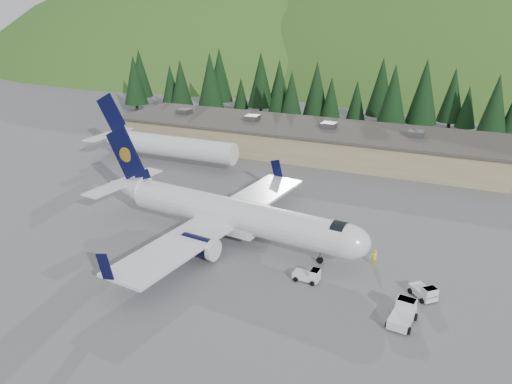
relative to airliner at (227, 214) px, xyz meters
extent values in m
plane|color=slate|center=(1.04, -0.12, -3.15)|extent=(600.00, 600.00, 0.00)
cylinder|color=white|center=(1.04, -0.12, 0.16)|extent=(27.51, 6.67, 3.66)
ellipsoid|color=white|center=(14.59, -1.63, 0.16)|extent=(5.14, 4.17, 3.66)
cylinder|color=black|center=(13.62, -1.52, 0.60)|extent=(1.69, 3.15, 3.02)
cone|color=white|center=(-15.42, 1.72, 0.55)|extent=(6.21, 4.29, 3.66)
cube|color=white|center=(0.07, -0.01, -1.38)|extent=(8.09, 3.96, 0.97)
cube|color=white|center=(-0.90, 0.10, -0.82)|extent=(9.00, 33.51, 0.34)
cube|color=black|center=(-0.52, 16.72, 0.45)|extent=(1.98, 0.36, 2.80)
cube|color=black|center=(-4.19, -16.20, 0.45)|extent=(1.98, 0.36, 2.80)
cylinder|color=black|center=(0.69, 5.61, -1.64)|extent=(4.31, 2.68, 2.24)
cylinder|color=white|center=(2.53, 5.40, -1.64)|extent=(0.84, 2.43, 2.38)
cube|color=white|center=(0.69, 5.61, -1.11)|extent=(2.16, 0.48, 0.88)
cylinder|color=black|center=(-0.56, -5.62, -1.64)|extent=(4.31, 2.68, 2.24)
cylinder|color=white|center=(1.28, -5.83, -1.64)|extent=(0.84, 2.43, 2.38)
cube|color=white|center=(-0.56, -5.62, -1.11)|extent=(2.16, 0.48, 0.88)
cube|color=black|center=(-15.23, 1.70, 5.11)|extent=(6.02, 0.96, 7.15)
ellipsoid|color=gold|center=(-15.01, 1.87, 4.91)|extent=(1.94, 0.39, 1.93)
ellipsoid|color=gold|center=(-15.06, 1.48, 4.91)|extent=(1.94, 0.39, 1.93)
cube|color=black|center=(-12.71, 1.42, 2.57)|extent=(2.70, 0.54, 1.93)
cube|color=white|center=(-15.91, 1.78, 1.04)|extent=(3.87, 12.38, 0.21)
cylinder|color=slate|center=(11.69, -1.30, -2.28)|extent=(0.22, 0.22, 1.75)
cylinder|color=black|center=(11.69, -1.30, -2.78)|extent=(0.77, 0.35, 0.74)
cylinder|color=slate|center=(-1.58, 2.82, -2.18)|extent=(0.26, 0.26, 1.95)
cylinder|color=black|center=(-1.19, 2.78, -2.62)|extent=(1.10, 0.46, 1.07)
cylinder|color=black|center=(-1.96, 2.87, -2.62)|extent=(1.10, 0.46, 1.07)
cylinder|color=slate|center=(-2.16, -2.41, -2.18)|extent=(0.26, 0.26, 1.95)
cylinder|color=black|center=(-1.77, -2.45, -2.62)|extent=(1.10, 0.46, 1.07)
cylinder|color=black|center=(-2.55, -2.36, -2.62)|extent=(1.10, 0.46, 1.07)
cylinder|color=white|center=(-20.96, 21.88, 0.05)|extent=(22.00, 3.60, 3.60)
cone|color=white|center=(-34.96, 21.88, 0.25)|extent=(5.00, 3.60, 3.60)
cube|color=black|center=(-33.96, 21.88, 4.85)|extent=(5.82, 0.28, 6.89)
cube|color=white|center=(-34.96, 21.88, 0.85)|extent=(2.40, 11.00, 0.20)
cube|color=silver|center=(11.49, -5.22, -2.67)|extent=(2.69, 1.43, 0.61)
cube|color=silver|center=(12.37, -5.25, -2.14)|extent=(0.93, 1.27, 0.79)
cube|color=black|center=(12.37, -5.25, -1.79)|extent=(0.84, 1.17, 0.09)
cylinder|color=black|center=(12.40, -4.55, -2.91)|extent=(0.50, 0.21, 0.49)
cylinder|color=black|center=(12.34, -5.96, -2.91)|extent=(0.50, 0.21, 0.49)
cylinder|color=black|center=(10.65, -4.47, -2.91)|extent=(0.50, 0.21, 0.49)
cylinder|color=black|center=(10.59, -5.88, -2.91)|extent=(0.50, 0.21, 0.49)
cube|color=silver|center=(22.48, -3.62, -2.65)|extent=(2.91, 2.97, 0.65)
cube|color=silver|center=(23.11, -4.29, -2.09)|extent=(1.57, 1.56, 0.83)
cube|color=black|center=(23.11, -4.29, -1.72)|extent=(1.44, 1.43, 0.09)
cylinder|color=black|center=(23.65, -3.78, -2.90)|extent=(0.50, 0.52, 0.52)
cylinder|color=black|center=(22.57, -4.79, -2.90)|extent=(0.50, 0.52, 0.52)
cylinder|color=black|center=(22.39, -2.44, -2.90)|extent=(0.50, 0.52, 0.52)
cylinder|color=black|center=(21.31, -3.45, -2.90)|extent=(0.50, 0.52, 0.52)
cube|color=silver|center=(21.32, -8.75, -2.53)|extent=(2.10, 3.60, 0.80)
cube|color=silver|center=(21.45, -7.62, -1.84)|extent=(1.72, 1.32, 1.03)
cube|color=black|center=(21.45, -7.62, -1.38)|extent=(1.59, 1.19, 0.11)
cylinder|color=black|center=(20.55, -7.51, -2.83)|extent=(0.32, 0.66, 0.64)
cylinder|color=black|center=(22.36, -7.72, -2.83)|extent=(0.32, 0.66, 0.64)
cylinder|color=black|center=(20.28, -9.78, -2.83)|extent=(0.32, 0.66, 0.64)
cylinder|color=black|center=(22.10, -9.99, -2.83)|extent=(0.32, 0.66, 0.64)
cube|color=#94835D|center=(-3.96, 37.88, -0.75)|extent=(70.00, 16.00, 4.80)
cube|color=#47423D|center=(-3.96, 37.88, 1.80)|extent=(71.00, 17.00, 0.40)
cube|color=slate|center=(-28.96, 37.88, 2.45)|extent=(2.50, 2.50, 1.00)
cube|color=slate|center=(-13.96, 37.88, 2.45)|extent=(2.50, 2.50, 1.00)
cube|color=slate|center=(1.04, 37.88, 2.45)|extent=(2.50, 2.50, 1.00)
cube|color=slate|center=(16.04, 37.88, 2.45)|extent=(2.50, 2.50, 1.00)
imported|color=yellow|center=(17.02, 0.72, -2.27)|extent=(0.77, 0.68, 1.77)
cone|color=black|center=(-59.42, 65.08, 5.21)|extent=(6.13, 6.13, 12.54)
cone|color=black|center=(-54.67, 56.31, 4.83)|extent=(5.86, 5.86, 11.98)
cone|color=black|center=(-50.40, 65.65, 1.86)|extent=(3.67, 3.67, 7.52)
cone|color=black|center=(-45.70, 58.74, 3.61)|extent=(4.96, 4.96, 10.14)
cone|color=black|center=(-42.24, 58.05, 4.47)|extent=(5.59, 5.59, 11.44)
cone|color=black|center=(-36.36, 67.19, 5.71)|extent=(6.50, 6.50, 13.29)
cone|color=black|center=(-32.84, 55.89, 5.71)|extent=(6.50, 6.50, 13.30)
cone|color=black|center=(-29.37, 65.07, 1.92)|extent=(3.72, 3.72, 7.61)
cone|color=black|center=(-23.89, 64.83, 5.55)|extent=(6.38, 6.38, 13.05)
cone|color=black|center=(-19.91, 66.92, 4.52)|extent=(5.63, 5.63, 11.52)
cone|color=black|center=(-15.45, 55.41, 4.27)|extent=(5.45, 5.45, 11.14)
cone|color=black|center=(-12.22, 54.49, 4.05)|extent=(5.28, 5.28, 10.80)
cone|color=black|center=(-7.88, 58.46, 5.01)|extent=(5.99, 5.99, 12.25)
cone|color=black|center=(-4.16, 57.17, 3.39)|extent=(4.80, 4.80, 9.82)
cone|color=black|center=(0.17, 62.46, 2.69)|extent=(4.29, 4.29, 8.77)
cone|color=black|center=(4.56, 66.91, 5.37)|extent=(6.25, 6.25, 12.78)
cone|color=black|center=(8.79, 57.29, 5.21)|extent=(6.13, 6.13, 12.54)
cone|color=black|center=(14.24, 61.84, 5.74)|extent=(6.53, 6.53, 13.35)
cone|color=black|center=(19.63, 67.60, 4.48)|extent=(5.60, 5.60, 11.45)
cone|color=black|center=(22.86, 65.13, 2.61)|extent=(4.23, 4.23, 8.65)
cone|color=black|center=(27.93, 59.78, 4.54)|extent=(5.64, 5.64, 11.54)
ellipsoid|color=#2E631C|center=(-88.96, 169.88, -78.15)|extent=(336.00, 240.00, 240.00)
ellipsoid|color=#2E631C|center=(41.04, 199.88, -88.15)|extent=(420.00, 300.00, 300.00)
camera|label=1|loc=(24.57, -47.05, 22.86)|focal=35.00mm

